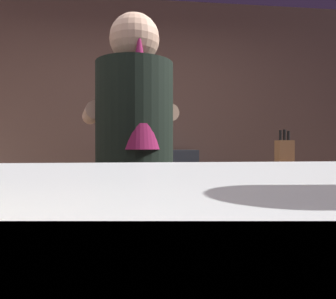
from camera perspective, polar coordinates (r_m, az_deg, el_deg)
name	(u,v)px	position (r m, az deg, el deg)	size (l,w,h in m)	color
wall_back	(135,123)	(3.48, -5.97, 4.76)	(5.20, 0.10, 2.70)	brown
prep_counter	(197,251)	(1.98, 5.31, -17.86)	(2.10, 0.60, 0.93)	brown
back_shelf	(151,202)	(3.24, -3.09, -9.46)	(0.92, 0.36, 1.06)	#343A42
bartender	(135,174)	(1.39, -6.05, -4.42)	(0.47, 0.54, 1.67)	#372C3E
knife_block	(284,155)	(2.19, 20.43, -0.91)	(0.10, 0.08, 0.27)	#916540
mixing_bowl	(121,168)	(1.90, -8.53, -3.38)	(0.21, 0.21, 0.06)	teal
chefs_knife	(183,173)	(1.82, 2.68, -4.35)	(0.24, 0.03, 0.01)	silver
bottle_soy	(158,143)	(3.20, -1.75, 1.14)	(0.07, 0.07, 0.18)	#527B2A
bottle_vinegar	(150,141)	(3.14, -3.29, 1.49)	(0.05, 0.05, 0.22)	#3A5995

